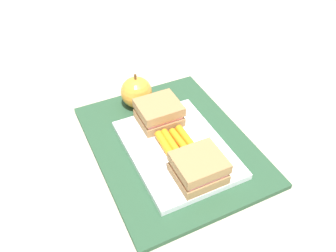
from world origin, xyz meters
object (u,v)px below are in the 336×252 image
object	(u,v)px
food_tray	(177,149)
sandwich_half_left	(199,168)
apple	(136,92)
sandwich_half_right	(159,113)
carrot_sticks_bundle	(177,144)

from	to	relation	value
food_tray	sandwich_half_left	bearing A→B (deg)	180.00
sandwich_half_left	apple	distance (m)	0.24
sandwich_half_left	sandwich_half_right	xyz separation A→B (m)	(0.16, 0.00, 0.00)
sandwich_half_left	carrot_sticks_bundle	distance (m)	0.08
carrot_sticks_bundle	sandwich_half_left	bearing A→B (deg)	179.93
sandwich_half_right	apple	size ratio (longest dim) A/B	1.04
food_tray	apple	world-z (taller)	apple
sandwich_half_left	food_tray	bearing A→B (deg)	0.00
sandwich_half_right	apple	world-z (taller)	apple
sandwich_half_left	sandwich_half_right	bearing A→B (deg)	0.00
sandwich_half_right	carrot_sticks_bundle	world-z (taller)	sandwich_half_right
sandwich_half_right	food_tray	bearing A→B (deg)	180.00
apple	carrot_sticks_bundle	bearing A→B (deg)	-174.96
food_tray	sandwich_half_right	world-z (taller)	sandwich_half_right
sandwich_half_left	sandwich_half_right	size ratio (longest dim) A/B	1.00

